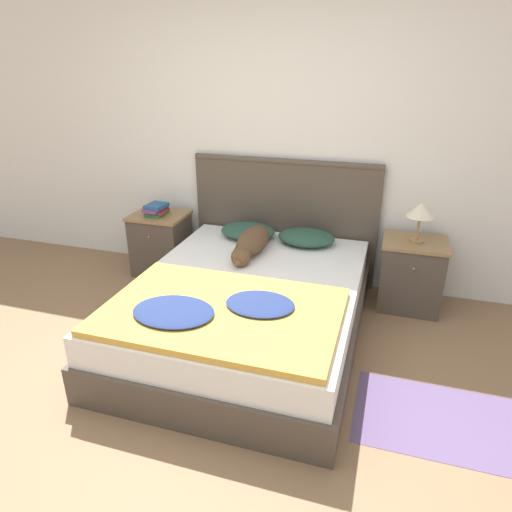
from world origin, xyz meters
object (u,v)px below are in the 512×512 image
(pillow_left, at_px, (248,231))
(nightstand_left, at_px, (161,243))
(bed, at_px, (248,309))
(pillow_right, at_px, (306,237))
(table_lamp, at_px, (421,211))
(nightstand_right, at_px, (411,274))
(book_stack, at_px, (156,210))
(dog, at_px, (252,243))

(pillow_left, bearing_deg, nightstand_left, 178.87)
(bed, height_order, pillow_right, pillow_right)
(pillow_left, relative_size, table_lamp, 1.48)
(bed, bearing_deg, pillow_right, 72.06)
(bed, xyz_separation_m, nightstand_right, (1.15, 0.83, 0.07))
(pillow_right, bearing_deg, bed, -107.94)
(pillow_right, relative_size, table_lamp, 1.48)
(pillow_right, distance_m, book_stack, 1.41)
(pillow_right, relative_size, dog, 0.64)
(pillow_right, height_order, book_stack, book_stack)
(nightstand_left, bearing_deg, nightstand_right, 0.00)
(bed, distance_m, pillow_right, 0.90)
(pillow_left, xyz_separation_m, dog, (0.14, -0.32, 0.03))
(bed, relative_size, pillow_right, 4.33)
(pillow_left, height_order, table_lamp, table_lamp)
(bed, distance_m, book_stack, 1.46)
(nightstand_right, height_order, book_stack, book_stack)
(nightstand_right, xyz_separation_m, pillow_right, (-0.88, -0.02, 0.23))
(nightstand_right, height_order, pillow_left, nightstand_right)
(bed, xyz_separation_m, pillow_right, (0.26, 0.81, 0.30))
(nightstand_left, height_order, pillow_right, nightstand_left)
(table_lamp, bearing_deg, dog, -165.94)
(bed, bearing_deg, pillow_left, 107.94)
(bed, distance_m, nightstand_left, 1.41)
(table_lamp, bearing_deg, book_stack, -179.91)
(bed, relative_size, dog, 2.75)
(nightstand_left, bearing_deg, table_lamp, -0.61)
(dog, xyz_separation_m, book_stack, (-1.02, 0.31, 0.09))
(nightstand_left, distance_m, nightstand_right, 2.29)
(bed, xyz_separation_m, pillow_left, (-0.26, 0.81, 0.30))
(pillow_left, distance_m, table_lamp, 1.44)
(pillow_right, bearing_deg, nightstand_right, 1.13)
(nightstand_left, height_order, nightstand_right, same)
(pillow_left, xyz_separation_m, pillow_right, (0.52, 0.00, 0.00))
(bed, distance_m, nightstand_right, 1.41)
(pillow_left, xyz_separation_m, table_lamp, (1.41, -0.01, 0.32))
(dog, bearing_deg, bed, -75.73)
(bed, distance_m, table_lamp, 1.53)
(nightstand_left, relative_size, pillow_right, 1.22)
(pillow_right, bearing_deg, dog, -139.88)
(bed, xyz_separation_m, book_stack, (-1.15, 0.80, 0.41))
(nightstand_right, bearing_deg, dog, -164.91)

